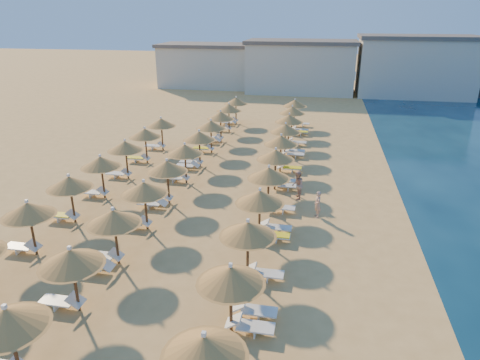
% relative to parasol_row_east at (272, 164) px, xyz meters
% --- Properties ---
extents(ground, '(220.00, 220.00, 0.00)m').
position_rel_parasol_row_east_xyz_m(ground, '(-2.01, -4.37, -2.33)').
color(ground, '#DEA861').
rests_on(ground, ground).
extents(hotel_blocks, '(45.35, 11.28, 8.10)m').
position_rel_parasol_row_east_xyz_m(hotel_blocks, '(0.85, 40.54, 1.37)').
color(hotel_blocks, beige).
rests_on(hotel_blocks, ground).
extents(parasol_row_east, '(2.48, 40.35, 2.86)m').
position_rel_parasol_row_east_xyz_m(parasol_row_east, '(0.00, 0.00, 0.00)').
color(parasol_row_east, brown).
rests_on(parasol_row_east, ground).
extents(parasol_row_west, '(2.48, 40.35, 2.86)m').
position_rel_parasol_row_east_xyz_m(parasol_row_west, '(-6.07, 0.00, 0.00)').
color(parasol_row_west, brown).
rests_on(parasol_row_west, ground).
extents(parasol_row_inland, '(2.48, 23.13, 2.86)m').
position_rel_parasol_row_east_xyz_m(parasol_row_inland, '(-10.33, -1.72, -0.00)').
color(parasol_row_inland, brown).
rests_on(parasol_row_inland, ground).
extents(loungers, '(13.51, 38.51, 0.66)m').
position_rel_parasol_row_east_xyz_m(loungers, '(-4.37, -0.49, -1.99)').
color(loungers, white).
rests_on(loungers, ground).
extents(beachgoer_a, '(0.54, 0.66, 1.55)m').
position_rel_parasol_row_east_xyz_m(beachgoer_a, '(2.84, -1.95, -1.56)').
color(beachgoer_a, tan).
rests_on(beachgoer_a, ground).
extents(beachgoer_b, '(0.73, 0.92, 1.81)m').
position_rel_parasol_row_east_xyz_m(beachgoer_b, '(1.54, 0.42, -1.43)').
color(beachgoer_b, tan).
rests_on(beachgoer_b, ground).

